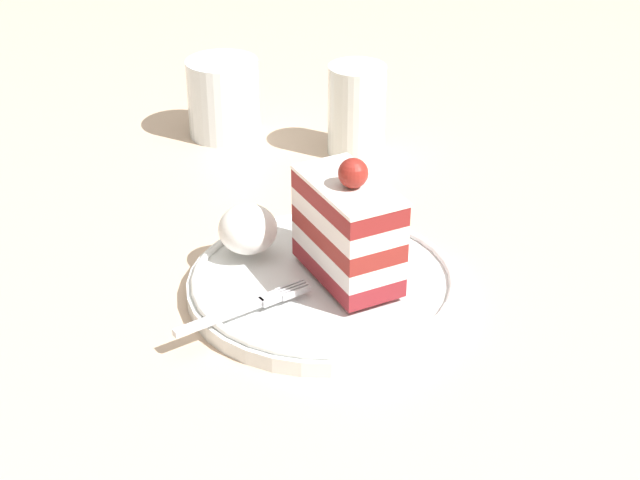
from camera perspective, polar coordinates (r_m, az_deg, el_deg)
ground_plane at (r=0.76m, az=0.43°, el=-2.40°), size 2.40×2.40×0.00m
dessert_plate at (r=0.74m, az=0.00°, el=-2.60°), size 0.21×0.21×0.02m
cake_slice at (r=0.71m, az=1.69°, el=0.70°), size 0.11×0.09×0.10m
whipped_cream_dollop at (r=0.75m, az=-4.32°, el=0.66°), size 0.05×0.05×0.04m
fork at (r=0.69m, az=-4.34°, el=-3.99°), size 0.08×0.09×0.00m
drink_glass_near at (r=1.00m, az=-5.76°, el=8.16°), size 0.07×0.07×0.08m
drink_glass_far at (r=0.95m, az=2.19°, el=7.42°), size 0.06×0.06×0.09m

